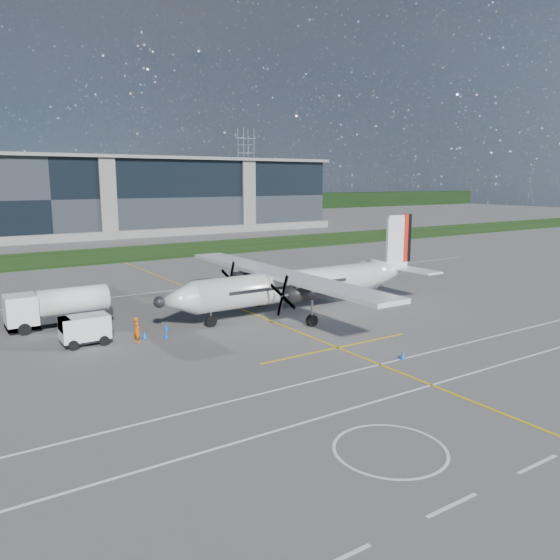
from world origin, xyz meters
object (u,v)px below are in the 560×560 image
(safety_cone_nose_port, at_px, (166,334))
(fuel_tanker_truck, at_px, (51,309))
(pylon_east, at_px, (246,169))
(safety_cone_fwd, at_px, (144,335))
(safety_cone_portwing, at_px, (403,355))
(safety_cone_nose_stbd, at_px, (166,327))
(turboprop_aircraft, at_px, (302,267))
(baggage_tug, at_px, (85,330))
(ground_crew_person, at_px, (137,328))

(safety_cone_nose_port, bearing_deg, fuel_tanker_truck, 130.43)
(pylon_east, distance_m, safety_cone_nose_port, 173.84)
(safety_cone_fwd, relative_size, safety_cone_nose_port, 1.00)
(safety_cone_portwing, bearing_deg, safety_cone_nose_stbd, 124.50)
(turboprop_aircraft, height_order, baggage_tug, turboprop_aircraft)
(pylon_east, distance_m, fuel_tanker_truck, 171.04)
(pylon_east, height_order, safety_cone_portwing, pylon_east)
(turboprop_aircraft, relative_size, safety_cone_nose_stbd, 52.03)
(fuel_tanker_truck, relative_size, safety_cone_fwd, 15.55)
(turboprop_aircraft, xyz_separation_m, fuel_tanker_truck, (-18.46, 6.37, -2.44))
(turboprop_aircraft, xyz_separation_m, safety_cone_nose_port, (-12.28, -0.89, -3.65))
(pylon_east, relative_size, turboprop_aircraft, 1.15)
(baggage_tug, bearing_deg, safety_cone_fwd, -10.39)
(ground_crew_person, xyz_separation_m, safety_cone_nose_port, (2.06, -0.07, -0.77))
(turboprop_aircraft, bearing_deg, baggage_tug, 178.12)
(ground_crew_person, distance_m, safety_cone_nose_port, 2.20)
(safety_cone_fwd, height_order, safety_cone_nose_port, same)
(safety_cone_portwing, bearing_deg, fuel_tanker_truck, 130.34)
(pylon_east, relative_size, safety_cone_nose_stbd, 60.00)
(baggage_tug, height_order, safety_cone_portwing, baggage_tug)
(turboprop_aircraft, relative_size, safety_cone_portwing, 52.03)
(safety_cone_portwing, height_order, safety_cone_nose_port, same)
(turboprop_aircraft, bearing_deg, safety_cone_portwing, -97.54)
(ground_crew_person, bearing_deg, safety_cone_fwd, -51.47)
(baggage_tug, bearing_deg, ground_crew_person, -24.44)
(baggage_tug, height_order, safety_cone_fwd, baggage_tug)
(baggage_tug, xyz_separation_m, safety_cone_fwd, (3.82, -0.70, -0.74))
(pylon_east, relative_size, safety_cone_portwing, 60.00)
(pylon_east, bearing_deg, safety_cone_nose_stbd, -121.67)
(safety_cone_nose_stbd, xyz_separation_m, safety_cone_nose_port, (-0.73, -1.84, 0.00))
(pylon_east, relative_size, safety_cone_fwd, 60.00)
(baggage_tug, xyz_separation_m, safety_cone_nose_stbd, (5.86, 0.37, -0.74))
(pylon_east, height_order, fuel_tanker_truck, pylon_east)
(safety_cone_nose_port, bearing_deg, turboprop_aircraft, 4.17)
(fuel_tanker_truck, distance_m, safety_cone_fwd, 8.21)
(ground_crew_person, bearing_deg, pylon_east, -36.60)
(safety_cone_nose_stbd, height_order, safety_cone_nose_port, same)
(pylon_east, relative_size, safety_cone_nose_port, 60.00)
(safety_cone_portwing, relative_size, safety_cone_nose_port, 1.00)
(fuel_tanker_truck, xyz_separation_m, safety_cone_portwing, (16.70, -19.67, -1.21))
(turboprop_aircraft, relative_size, baggage_tug, 7.86)
(pylon_east, distance_m, ground_crew_person, 174.80)
(baggage_tug, distance_m, safety_cone_nose_port, 5.39)
(fuel_tanker_truck, height_order, baggage_tug, fuel_tanker_truck)
(ground_crew_person, bearing_deg, safety_cone_nose_port, -96.33)
(turboprop_aircraft, distance_m, safety_cone_nose_port, 12.84)
(safety_cone_nose_stbd, relative_size, safety_cone_portwing, 1.00)
(ground_crew_person, xyz_separation_m, safety_cone_fwd, (0.75, 0.70, -0.77))
(baggage_tug, distance_m, safety_cone_nose_stbd, 5.92)
(safety_cone_nose_stbd, xyz_separation_m, safety_cone_fwd, (-2.04, -1.08, 0.00))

